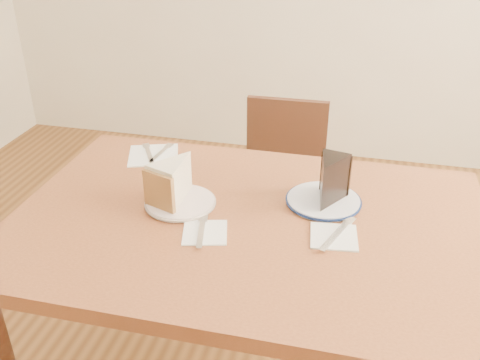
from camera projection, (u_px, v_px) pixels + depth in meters
name	position (u px, v px, depth m)	size (l,w,h in m)	color
table	(247.00, 250.00, 1.40)	(1.20, 0.80, 0.75)	#5E2F19
chair_far	(280.00, 190.00, 2.13)	(0.38, 0.38, 0.77)	black
plate_cream	(180.00, 203.00, 1.41)	(0.18, 0.18, 0.01)	silver
plate_navy	(323.00, 201.00, 1.42)	(0.19, 0.19, 0.01)	white
carrot_cake	(176.00, 181.00, 1.41)	(0.09, 0.13, 0.10)	beige
chocolate_cake	(329.00, 183.00, 1.38)	(0.08, 0.11, 0.11)	black
napkin_cream	(205.00, 233.00, 1.30)	(0.11, 0.11, 0.00)	white
napkin_navy	(334.00, 237.00, 1.28)	(0.11, 0.11, 0.00)	white
napkin_spare	(153.00, 155.00, 1.67)	(0.15, 0.15, 0.00)	white
fork_cream	(201.00, 232.00, 1.29)	(0.01, 0.14, 0.00)	silver
knife_navy	(337.00, 234.00, 1.29)	(0.02, 0.17, 0.00)	silver
fork_spare	(161.00, 153.00, 1.68)	(0.01, 0.14, 0.00)	silver
knife_spare	(149.00, 154.00, 1.67)	(0.01, 0.16, 0.00)	silver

